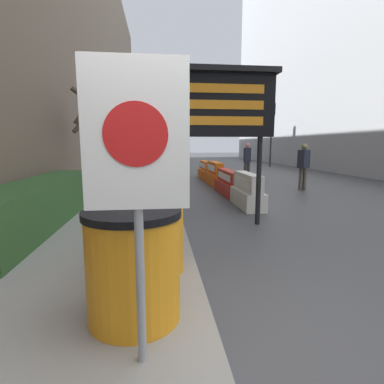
% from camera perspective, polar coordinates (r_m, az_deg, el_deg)
% --- Properties ---
extents(ground_plane, '(120.00, 120.00, 0.00)m').
position_cam_1_polar(ground_plane, '(2.58, 6.04, -29.74)').
color(ground_plane, '#3F3F42').
extents(hedge_strip, '(0.90, 4.93, 0.82)m').
position_cam_1_polar(hedge_strip, '(6.35, -26.87, -1.77)').
color(hedge_strip, '#284C23').
rests_on(hedge_strip, sidewalk_left).
extents(bare_tree, '(1.47, 1.54, 3.72)m').
position_cam_1_polar(bare_tree, '(9.59, -18.17, 9.90)').
color(bare_tree, '#4C3D2D').
rests_on(bare_tree, sidewalk_left).
extents(barrel_drum_foreground, '(0.82, 0.82, 0.96)m').
position_cam_1_polar(barrel_drum_foreground, '(2.66, -11.06, -13.41)').
color(barrel_drum_foreground, orange).
rests_on(barrel_drum_foreground, sidewalk_left).
extents(barrel_drum_middle, '(0.82, 0.82, 0.96)m').
position_cam_1_polar(barrel_drum_middle, '(3.59, -8.01, -7.38)').
color(barrel_drum_middle, orange).
rests_on(barrel_drum_middle, sidewalk_left).
extents(warning_sign, '(0.66, 0.08, 2.01)m').
position_cam_1_polar(warning_sign, '(1.90, -10.50, 6.50)').
color(warning_sign, gray).
rests_on(warning_sign, sidewalk_left).
extents(message_board, '(2.45, 0.36, 3.04)m').
position_cam_1_polar(message_board, '(5.93, 4.23, 16.14)').
color(message_board, black).
rests_on(message_board, ground_plane).
extents(jersey_barrier_white, '(0.52, 1.66, 0.89)m').
position_cam_1_polar(jersey_barrier_white, '(7.95, 10.50, -0.03)').
color(jersey_barrier_white, silver).
rests_on(jersey_barrier_white, ground_plane).
extents(jersey_barrier_red_striped, '(0.53, 2.18, 0.79)m').
position_cam_1_polar(jersey_barrier_red_striped, '(9.97, 6.98, 1.60)').
color(jersey_barrier_red_striped, red).
rests_on(jersey_barrier_red_striped, ground_plane).
extents(jersey_barrier_orange_far, '(0.53, 1.91, 0.92)m').
position_cam_1_polar(jersey_barrier_orange_far, '(12.27, 4.41, 3.30)').
color(jersey_barrier_orange_far, orange).
rests_on(jersey_barrier_orange_far, ground_plane).
extents(jersey_barrier_orange_near, '(0.50, 2.15, 0.83)m').
position_cam_1_polar(jersey_barrier_orange_near, '(14.55, 2.67, 4.04)').
color(jersey_barrier_orange_near, orange).
rests_on(jersey_barrier_orange_near, ground_plane).
extents(traffic_cone_near, '(0.33, 0.33, 0.60)m').
position_cam_1_polar(traffic_cone_near, '(14.36, 6.08, 3.63)').
color(traffic_cone_near, black).
rests_on(traffic_cone_near, ground_plane).
extents(traffic_cone_mid, '(0.36, 0.36, 0.65)m').
position_cam_1_polar(traffic_cone_mid, '(10.09, 8.86, 1.48)').
color(traffic_cone_mid, black).
rests_on(traffic_cone_mid, ground_plane).
extents(traffic_cone_far, '(0.45, 0.45, 0.80)m').
position_cam_1_polar(traffic_cone_far, '(8.77, 11.41, 0.79)').
color(traffic_cone_far, black).
rests_on(traffic_cone_far, ground_plane).
extents(traffic_light_near_curb, '(0.28, 0.45, 3.74)m').
position_cam_1_polar(traffic_light_near_curb, '(19.14, -2.33, 12.27)').
color(traffic_light_near_curb, '#2D2D30').
rests_on(traffic_light_near_curb, ground_plane).
extents(traffic_light_far_side, '(0.28, 0.45, 4.55)m').
position_cam_1_polar(traffic_light_far_side, '(22.85, 15.02, 12.83)').
color(traffic_light_far_side, '#2D2D30').
rests_on(traffic_light_far_side, ground_plane).
extents(pedestrian_worker, '(0.31, 0.47, 1.70)m').
position_cam_1_polar(pedestrian_worker, '(14.04, 10.45, 6.34)').
color(pedestrian_worker, '#333338').
rests_on(pedestrian_worker, ground_plane).
extents(pedestrian_passerby, '(0.50, 0.46, 1.65)m').
position_cam_1_polar(pedestrian_passerby, '(11.42, 20.48, 5.22)').
color(pedestrian_passerby, '#514C42').
rests_on(pedestrian_passerby, ground_plane).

